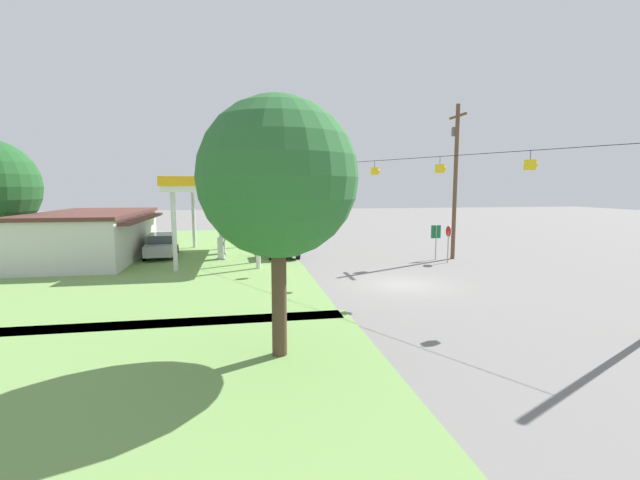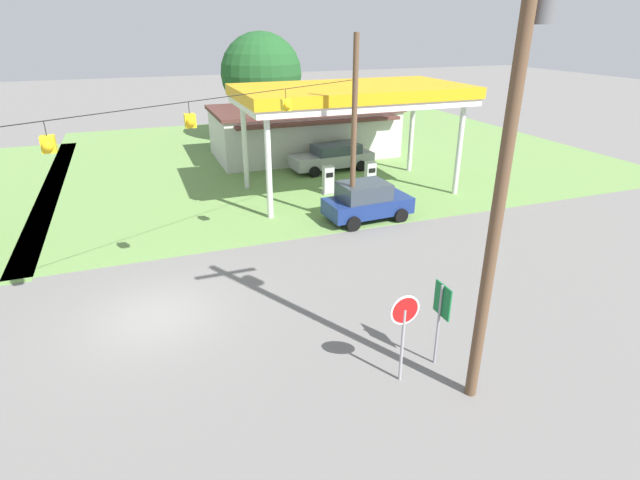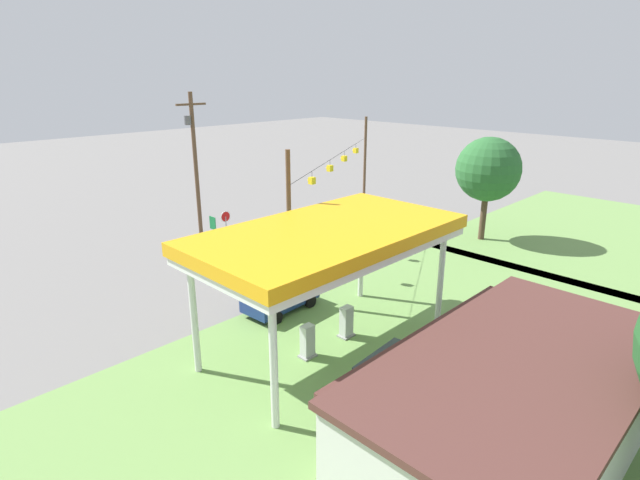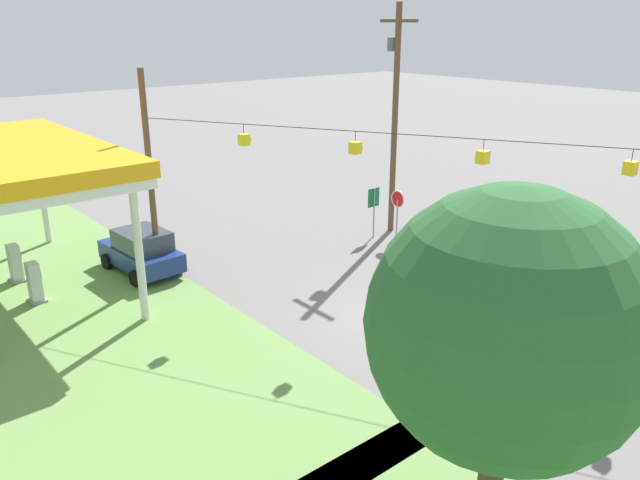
{
  "view_description": "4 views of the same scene",
  "coord_description": "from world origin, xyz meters",
  "px_view_note": "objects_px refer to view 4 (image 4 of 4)",
  "views": [
    {
      "loc": [
        -20.49,
        8.01,
        4.97
      ],
      "look_at": [
        5.79,
        3.25,
        1.71
      ],
      "focal_mm": 24.0,
      "sensor_mm": 36.0,
      "label": 1
    },
    {
      "loc": [
        0.12,
        -14.5,
        8.54
      ],
      "look_at": [
        5.76,
        0.45,
        1.57
      ],
      "focal_mm": 28.0,
      "sensor_mm": 36.0,
      "label": 2
    },
    {
      "loc": [
        25.26,
        23.26,
        11.69
      ],
      "look_at": [
        5.34,
        3.58,
        2.36
      ],
      "focal_mm": 28.0,
      "sensor_mm": 36.0,
      "label": 3
    },
    {
      "loc": [
        -13.14,
        14.95,
        9.82
      ],
      "look_at": [
        3.36,
        1.21,
        2.25
      ],
      "focal_mm": 35.0,
      "sensor_mm": 36.0,
      "label": 4
    }
  ],
  "objects_px": {
    "route_sign": "(374,202)",
    "tree_west_verge": "(507,327)",
    "utility_pole_main": "(395,110)",
    "fuel_pump_far": "(15,264)",
    "fuel_pump_near": "(35,284)",
    "car_at_pumps_front": "(142,251)",
    "stop_sign_roadside": "(398,205)",
    "gas_station_canopy": "(5,160)"
  },
  "relations": [
    {
      "from": "gas_station_canopy",
      "to": "fuel_pump_far",
      "type": "xyz_separation_m",
      "value": [
        1.25,
        -0.0,
        -4.39
      ]
    },
    {
      "from": "stop_sign_roadside",
      "to": "tree_west_verge",
      "type": "bearing_deg",
      "value": -41.62
    },
    {
      "from": "gas_station_canopy",
      "to": "tree_west_verge",
      "type": "xyz_separation_m",
      "value": [
        -19.16,
        -2.56,
        0.11
      ]
    },
    {
      "from": "fuel_pump_near",
      "to": "fuel_pump_far",
      "type": "xyz_separation_m",
      "value": [
        2.51,
        0.0,
        0.0
      ]
    },
    {
      "from": "car_at_pumps_front",
      "to": "stop_sign_roadside",
      "type": "height_order",
      "value": "stop_sign_roadside"
    },
    {
      "from": "fuel_pump_far",
      "to": "car_at_pumps_front",
      "type": "height_order",
      "value": "car_at_pumps_front"
    },
    {
      "from": "fuel_pump_far",
      "to": "route_sign",
      "type": "height_order",
      "value": "route_sign"
    },
    {
      "from": "utility_pole_main",
      "to": "route_sign",
      "type": "bearing_deg",
      "value": 97.79
    },
    {
      "from": "fuel_pump_far",
      "to": "route_sign",
      "type": "relative_size",
      "value": 0.64
    },
    {
      "from": "fuel_pump_far",
      "to": "utility_pole_main",
      "type": "xyz_separation_m",
      "value": [
        -4.95,
        -16.08,
        5.18
      ]
    },
    {
      "from": "car_at_pumps_front",
      "to": "route_sign",
      "type": "height_order",
      "value": "route_sign"
    },
    {
      "from": "car_at_pumps_front",
      "to": "tree_west_verge",
      "type": "xyz_separation_m",
      "value": [
        -18.13,
        1.72,
        4.3
      ]
    },
    {
      "from": "gas_station_canopy",
      "to": "route_sign",
      "type": "height_order",
      "value": "gas_station_canopy"
    },
    {
      "from": "car_at_pumps_front",
      "to": "fuel_pump_near",
      "type": "bearing_deg",
      "value": 89.5
    },
    {
      "from": "utility_pole_main",
      "to": "tree_west_verge",
      "type": "distance_m",
      "value": 20.55
    },
    {
      "from": "gas_station_canopy",
      "to": "fuel_pump_far",
      "type": "relative_size",
      "value": 7.6
    },
    {
      "from": "fuel_pump_near",
      "to": "route_sign",
      "type": "distance_m",
      "value": 14.98
    },
    {
      "from": "fuel_pump_near",
      "to": "fuel_pump_far",
      "type": "distance_m",
      "value": 2.51
    },
    {
      "from": "route_sign",
      "to": "tree_west_verge",
      "type": "distance_m",
      "value": 19.83
    },
    {
      "from": "stop_sign_roadside",
      "to": "fuel_pump_far",
      "type": "bearing_deg",
      "value": -113.13
    },
    {
      "from": "fuel_pump_near",
      "to": "stop_sign_roadside",
      "type": "relative_size",
      "value": 0.62
    },
    {
      "from": "car_at_pumps_front",
      "to": "stop_sign_roadside",
      "type": "distance_m",
      "value": 11.52
    },
    {
      "from": "car_at_pumps_front",
      "to": "utility_pole_main",
      "type": "xyz_separation_m",
      "value": [
        -2.68,
        -11.81,
        4.98
      ]
    },
    {
      "from": "fuel_pump_far",
      "to": "tree_west_verge",
      "type": "xyz_separation_m",
      "value": [
        -20.41,
        -2.55,
        4.5
      ]
    },
    {
      "from": "stop_sign_roadside",
      "to": "utility_pole_main",
      "type": "height_order",
      "value": "utility_pole_main"
    },
    {
      "from": "gas_station_canopy",
      "to": "stop_sign_roadside",
      "type": "distance_m",
      "value": 16.2
    },
    {
      "from": "fuel_pump_far",
      "to": "car_at_pumps_front",
      "type": "relative_size",
      "value": 0.38
    },
    {
      "from": "car_at_pumps_front",
      "to": "tree_west_verge",
      "type": "height_order",
      "value": "tree_west_verge"
    },
    {
      "from": "fuel_pump_near",
      "to": "car_at_pumps_front",
      "type": "height_order",
      "value": "car_at_pumps_front"
    },
    {
      "from": "gas_station_canopy",
      "to": "tree_west_verge",
      "type": "height_order",
      "value": "tree_west_verge"
    },
    {
      "from": "car_at_pumps_front",
      "to": "stop_sign_roadside",
      "type": "bearing_deg",
      "value": -114.58
    },
    {
      "from": "tree_west_verge",
      "to": "gas_station_canopy",
      "type": "bearing_deg",
      "value": 7.6
    },
    {
      "from": "stop_sign_roadside",
      "to": "route_sign",
      "type": "height_order",
      "value": "stop_sign_roadside"
    },
    {
      "from": "fuel_pump_near",
      "to": "fuel_pump_far",
      "type": "height_order",
      "value": "same"
    },
    {
      "from": "fuel_pump_far",
      "to": "utility_pole_main",
      "type": "distance_m",
      "value": 17.61
    },
    {
      "from": "fuel_pump_far",
      "to": "route_sign",
      "type": "bearing_deg",
      "value": -109.27
    },
    {
      "from": "route_sign",
      "to": "utility_pole_main",
      "type": "height_order",
      "value": "utility_pole_main"
    },
    {
      "from": "fuel_pump_near",
      "to": "tree_west_verge",
      "type": "height_order",
      "value": "tree_west_verge"
    },
    {
      "from": "stop_sign_roadside",
      "to": "tree_west_verge",
      "type": "relative_size",
      "value": 0.33
    },
    {
      "from": "gas_station_canopy",
      "to": "fuel_pump_near",
      "type": "relative_size",
      "value": 7.6
    },
    {
      "from": "stop_sign_roadside",
      "to": "route_sign",
      "type": "xyz_separation_m",
      "value": [
        1.26,
        0.29,
        -0.1
      ]
    },
    {
      "from": "route_sign",
      "to": "utility_pole_main",
      "type": "xyz_separation_m",
      "value": [
        0.19,
        -1.37,
        4.2
      ]
    }
  ]
}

